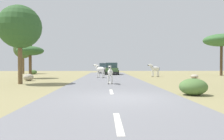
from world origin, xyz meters
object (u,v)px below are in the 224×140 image
(zebra_2, at_px, (155,69))
(tree_2, at_px, (30,51))
(zebra_1, at_px, (100,69))
(tree_3, at_px, (222,40))
(car_1, at_px, (105,68))
(bush_1, at_px, (193,87))
(car_0, at_px, (112,69))
(rock_0, at_px, (28,77))
(tree_4, at_px, (23,49))
(bush_0, at_px, (33,72))
(zebra_0, at_px, (110,73))
(rock_1, at_px, (194,76))
(tree_0, at_px, (20,27))

(zebra_2, bearing_deg, tree_2, 82.20)
(zebra_1, xyz_separation_m, tree_3, (16.33, 5.37, 3.81))
(car_1, height_order, bush_1, car_1)
(car_0, bearing_deg, tree_3, 167.54)
(car_1, height_order, rock_0, car_1)
(tree_4, distance_m, bush_1, 32.13)
(bush_0, relative_size, rock_0, 1.31)
(zebra_1, relative_size, bush_0, 1.30)
(car_1, distance_m, tree_4, 14.03)
(zebra_0, bearing_deg, zebra_1, -79.01)
(zebra_2, height_order, rock_1, zebra_2)
(zebra_1, xyz_separation_m, car_0, (1.50, 8.67, -0.12))
(car_0, xyz_separation_m, bush_1, (3.23, -22.20, -0.45))
(zebra_2, relative_size, car_0, 0.39)
(car_0, bearing_deg, car_1, -79.98)
(zebra_0, distance_m, bush_1, 6.87)
(car_1, bearing_deg, tree_0, -102.14)
(tree_0, height_order, tree_2, tree_0)
(zebra_1, bearing_deg, tree_3, -34.90)
(tree_3, bearing_deg, zebra_1, -161.79)
(tree_4, height_order, rock_0, tree_4)
(car_0, relative_size, bush_1, 3.29)
(bush_1, distance_m, rock_0, 14.87)
(zebra_2, relative_size, bush_1, 1.27)
(tree_4, bearing_deg, tree_2, -66.66)
(car_1, height_order, tree_2, tree_2)
(zebra_1, bearing_deg, rock_0, 156.82)
(tree_2, distance_m, bush_1, 18.51)
(car_0, distance_m, tree_0, 17.74)
(tree_0, xyz_separation_m, tree_2, (-1.72, 7.22, -1.34))
(tree_2, distance_m, bush_0, 11.09)
(zebra_0, bearing_deg, car_1, -84.69)
(bush_0, bearing_deg, car_1, 19.80)
(zebra_0, relative_size, bush_1, 1.12)
(tree_0, bearing_deg, car_0, 65.16)
(bush_0, bearing_deg, tree_0, -74.56)
(zebra_0, distance_m, tree_3, 20.64)
(car_0, bearing_deg, rock_1, 134.45)
(car_0, xyz_separation_m, tree_4, (-14.58, 4.28, 3.23))
(car_0, xyz_separation_m, tree_3, (14.83, -3.29, 3.93))
(zebra_2, distance_m, tree_0, 16.37)
(tree_2, bearing_deg, tree_4, 113.34)
(zebra_0, xyz_separation_m, car_0, (0.56, 16.48, -0.03))
(bush_0, height_order, rock_0, bush_0)
(tree_2, distance_m, tree_3, 24.51)
(tree_3, xyz_separation_m, bush_1, (-11.59, -18.90, -4.38))
(zebra_0, height_order, bush_1, zebra_0)
(tree_2, relative_size, tree_3, 0.62)
(zebra_0, bearing_deg, tree_3, -135.24)
(tree_2, height_order, tree_3, tree_3)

